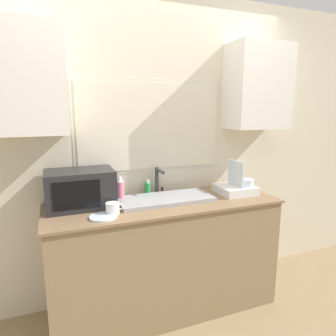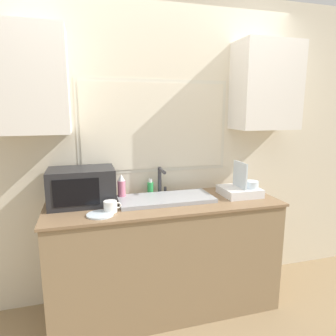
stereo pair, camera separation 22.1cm
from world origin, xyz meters
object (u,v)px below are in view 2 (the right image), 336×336
object	(u,v)px
faucet	(161,179)
microwave	(82,187)
spray_bottle	(122,187)
mug_near_sink	(111,207)
soap_bottle	(150,188)
dish_rack	(241,189)

from	to	relation	value
faucet	microwave	world-z (taller)	microwave
spray_bottle	mug_near_sink	size ratio (longest dim) A/B	1.68
microwave	mug_near_sink	bearing A→B (deg)	-51.24
soap_bottle	mug_near_sink	world-z (taller)	soap_bottle
microwave	spray_bottle	xyz separation A→B (m)	(0.31, 0.04, -0.04)
spray_bottle	mug_near_sink	bearing A→B (deg)	-112.43
dish_rack	spray_bottle	xyz separation A→B (m)	(-0.99, 0.15, 0.05)
faucet	mug_near_sink	world-z (taller)	faucet
dish_rack	soap_bottle	xyz separation A→B (m)	(-0.74, 0.23, 0.01)
spray_bottle	soap_bottle	size ratio (longest dim) A/B	1.52
faucet	mug_near_sink	distance (m)	0.57
mug_near_sink	dish_rack	bearing A→B (deg)	6.48
faucet	soap_bottle	size ratio (longest dim) A/B	1.70
dish_rack	mug_near_sink	size ratio (longest dim) A/B	2.41
faucet	spray_bottle	world-z (taller)	faucet
microwave	dish_rack	xyz separation A→B (m)	(1.30, -0.11, -0.09)
soap_bottle	mug_near_sink	xyz separation A→B (m)	(-0.37, -0.36, -0.02)
mug_near_sink	spray_bottle	bearing A→B (deg)	67.57
soap_bottle	spray_bottle	bearing A→B (deg)	-163.03
soap_bottle	dish_rack	bearing A→B (deg)	-17.34
soap_bottle	mug_near_sink	size ratio (longest dim) A/B	1.11
dish_rack	soap_bottle	distance (m)	0.77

